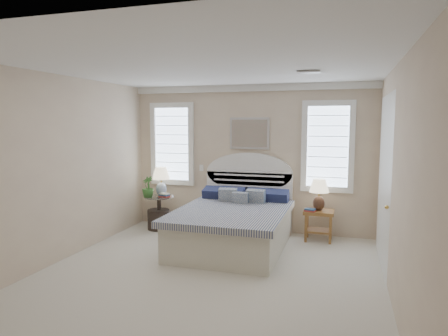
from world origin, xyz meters
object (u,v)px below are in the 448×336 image
(nightstand_right, at_px, (319,219))
(lamp_left, at_px, (161,178))
(floor_pot, at_px, (159,219))
(lamp_right, at_px, (319,191))
(bed, at_px, (235,223))
(side_table_left, at_px, (159,209))

(nightstand_right, distance_m, lamp_left, 3.00)
(floor_pot, height_order, lamp_left, lamp_left)
(nightstand_right, xyz_separation_m, lamp_right, (-0.01, 0.02, 0.47))
(bed, relative_size, nightstand_right, 4.29)
(side_table_left, relative_size, lamp_left, 1.14)
(floor_pot, xyz_separation_m, lamp_left, (0.01, 0.12, 0.78))
(lamp_left, bearing_deg, side_table_left, -93.16)
(side_table_left, xyz_separation_m, nightstand_right, (2.95, 0.10, -0.00))
(side_table_left, bearing_deg, lamp_right, 2.35)
(bed, bearing_deg, lamp_left, 157.33)
(side_table_left, distance_m, lamp_left, 0.59)
(nightstand_right, xyz_separation_m, floor_pot, (-2.96, -0.12, -0.20))
(nightstand_right, bearing_deg, lamp_right, 110.50)
(nightstand_right, height_order, floor_pot, nightstand_right)
(floor_pot, bearing_deg, side_table_left, 74.15)
(nightstand_right, relative_size, lamp_right, 0.98)
(side_table_left, height_order, lamp_right, lamp_right)
(bed, bearing_deg, floor_pot, 160.97)
(floor_pot, bearing_deg, lamp_left, 84.47)
(nightstand_right, distance_m, floor_pot, 2.97)
(side_table_left, distance_m, lamp_right, 2.98)
(floor_pot, distance_m, lamp_right, 3.03)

